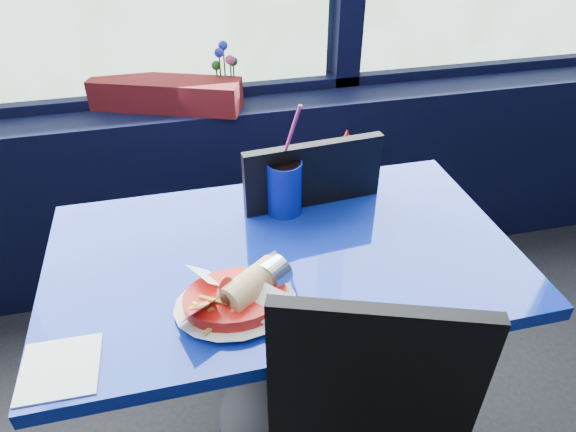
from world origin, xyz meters
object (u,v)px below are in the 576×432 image
Objects in this scene: near_table at (284,301)px; soda_cup at (284,186)px; chair_near_back at (304,234)px; ketchup_bottle at (345,165)px; food_basket at (237,297)px; planter_box at (166,94)px; flower_vase at (227,87)px.

soda_cup is at bearing 76.17° from near_table.
chair_near_back is 0.32m from ketchup_bottle.
soda_cup is (0.19, 0.35, 0.05)m from food_basket.
planter_box is 0.75m from soda_cup.
chair_near_back is at bearing 139.91° from ketchup_bottle.
planter_box is 1.05m from food_basket.
food_basket is at bearing -118.48° from soda_cup.
planter_box is 2.34× the size of flower_vase.
food_basket is 0.40m from soda_cup.
ketchup_bottle is (0.26, -0.61, -0.03)m from flower_vase.
chair_near_back is 3.43× the size of food_basket.
chair_near_back is 2.81× the size of soda_cup.
food_basket is at bearing -130.49° from near_table.
chair_near_back is at bearing 47.81° from food_basket.
planter_box is at bearing 112.91° from soda_cup.
soda_cup reaches higher than near_table.
ketchup_bottle is at bearing 34.96° from food_basket.
planter_box is 0.80m from ketchup_bottle.
flower_vase is 1.14× the size of ketchup_bottle.
near_table is 0.90m from flower_vase.
soda_cup reaches higher than ketchup_bottle.
ketchup_bottle reaches higher than planter_box.
ketchup_bottle is at bearing 135.23° from chair_near_back.
chair_near_back is 0.34m from soda_cup.
flower_vase is 0.71× the size of soda_cup.
flower_vase is (-0.02, 0.85, 0.30)m from near_table.
soda_cup is at bearing -46.04° from planter_box.
planter_box is (-0.25, 0.87, 0.29)m from near_table.
planter_box reaches higher than food_basket.
chair_near_back is 1.70× the size of planter_box.
near_table is 0.35m from chair_near_back.
flower_vase reaches higher than ketchup_bottle.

